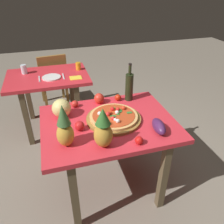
% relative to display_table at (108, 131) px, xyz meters
% --- Properties ---
extents(ground_plane, '(10.00, 10.00, 0.00)m').
position_rel_display_table_xyz_m(ground_plane, '(0.00, 0.00, -0.65)').
color(ground_plane, gray).
extents(display_table, '(1.11, 0.84, 0.75)m').
position_rel_display_table_xyz_m(display_table, '(0.00, 0.00, 0.00)').
color(display_table, brown).
rests_on(display_table, ground_plane).
extents(background_table, '(0.98, 0.71, 0.75)m').
position_rel_display_table_xyz_m(background_table, '(-0.45, 1.17, -0.02)').
color(background_table, brown).
rests_on(background_table, ground_plane).
extents(dining_chair, '(0.45, 0.45, 0.85)m').
position_rel_display_table_xyz_m(dining_chair, '(-0.38, 1.75, -0.17)').
color(dining_chair, olive).
rests_on(dining_chair, ground_plane).
extents(pizza_board, '(0.46, 0.46, 0.02)m').
position_rel_display_table_xyz_m(pizza_board, '(0.05, 0.01, 0.11)').
color(pizza_board, olive).
rests_on(pizza_board, display_table).
extents(pizza, '(0.41, 0.41, 0.06)m').
position_rel_display_table_xyz_m(pizza, '(0.05, 0.01, 0.14)').
color(pizza, '#DFA55E').
rests_on(pizza, pizza_board).
extents(wine_bottle, '(0.08, 0.08, 0.37)m').
position_rel_display_table_xyz_m(wine_bottle, '(0.30, 0.32, 0.24)').
color(wine_bottle, black).
rests_on(wine_bottle, display_table).
extents(pineapple_left, '(0.14, 0.14, 0.31)m').
position_rel_display_table_xyz_m(pineapple_left, '(-0.12, -0.29, 0.24)').
color(pineapple_left, '#BA8730').
rests_on(pineapple_left, display_table).
extents(pineapple_right, '(0.12, 0.12, 0.33)m').
position_rel_display_table_xyz_m(pineapple_right, '(-0.37, -0.21, 0.25)').
color(pineapple_right, gold).
rests_on(pineapple_right, display_table).
extents(melon, '(0.16, 0.16, 0.16)m').
position_rel_display_table_xyz_m(melon, '(-0.36, 0.19, 0.18)').
color(melon, '#DCC975').
rests_on(melon, display_table).
extents(bell_pepper, '(0.10, 0.10, 0.10)m').
position_rel_display_table_xyz_m(bell_pepper, '(0.00, 0.33, 0.15)').
color(bell_pepper, red).
rests_on(bell_pepper, display_table).
extents(eggplant, '(0.11, 0.21, 0.09)m').
position_rel_display_table_xyz_m(eggplant, '(0.34, -0.24, 0.15)').
color(eggplant, '#491F4C').
rests_on(eggplant, display_table).
extents(tomato_by_bottle, '(0.08, 0.08, 0.08)m').
position_rel_display_table_xyz_m(tomato_by_bottle, '(-0.25, -0.06, 0.14)').
color(tomato_by_bottle, red).
rests_on(tomato_by_bottle, display_table).
extents(tomato_beside_pepper, '(0.06, 0.06, 0.06)m').
position_rel_display_table_xyz_m(tomato_beside_pepper, '(0.19, 0.33, 0.13)').
color(tomato_beside_pepper, red).
rests_on(tomato_beside_pepper, display_table).
extents(tomato_at_corner, '(0.06, 0.06, 0.06)m').
position_rel_display_table_xyz_m(tomato_at_corner, '(0.13, -0.35, 0.13)').
color(tomato_at_corner, red).
rests_on(tomato_at_corner, display_table).
extents(tomato_near_board, '(0.07, 0.07, 0.07)m').
position_rel_display_table_xyz_m(tomato_near_board, '(-0.24, 0.32, 0.13)').
color(tomato_near_board, red).
rests_on(tomato_near_board, display_table).
extents(drinking_glass_juice, '(0.07, 0.07, 0.10)m').
position_rel_display_table_xyz_m(drinking_glass_juice, '(-0.05, 1.27, 0.15)').
color(drinking_glass_juice, orange).
rests_on(drinking_glass_juice, background_table).
extents(drinking_glass_water, '(0.07, 0.07, 0.11)m').
position_rel_display_table_xyz_m(drinking_glass_water, '(-0.72, 1.32, 0.16)').
color(drinking_glass_water, silver).
rests_on(drinking_glass_water, background_table).
extents(dinner_plate, '(0.22, 0.22, 0.02)m').
position_rel_display_table_xyz_m(dinner_plate, '(-0.41, 1.08, 0.11)').
color(dinner_plate, white).
rests_on(dinner_plate, background_table).
extents(fork_utensil, '(0.02, 0.18, 0.01)m').
position_rel_display_table_xyz_m(fork_utensil, '(-0.55, 1.08, 0.11)').
color(fork_utensil, silver).
rests_on(fork_utensil, background_table).
extents(knife_utensil, '(0.02, 0.18, 0.01)m').
position_rel_display_table_xyz_m(knife_utensil, '(-0.27, 1.08, 0.11)').
color(knife_utensil, silver).
rests_on(knife_utensil, background_table).
extents(napkin_folded, '(0.14, 0.12, 0.01)m').
position_rel_display_table_xyz_m(napkin_folded, '(-0.13, 1.00, 0.10)').
color(napkin_folded, yellow).
rests_on(napkin_folded, background_table).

